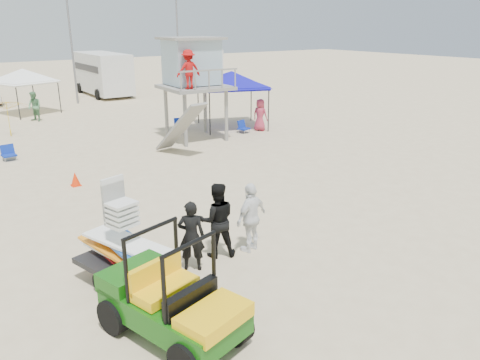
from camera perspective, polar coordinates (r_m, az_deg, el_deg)
ground at (r=11.17m, az=6.81°, el=-10.88°), size 140.00×140.00×0.00m
utility_cart at (r=8.57m, az=-8.31°, el=-13.49°), size 2.00×2.93×2.03m
surf_trailer at (r=10.51m, az=-14.10°, el=-7.94°), size 1.85×2.65×2.15m
man_left at (r=10.82m, az=-5.97°, el=-6.80°), size 0.74×0.68×1.70m
man_mid at (r=11.37m, az=-2.84°, el=-4.90°), size 1.13×1.02×1.89m
man_right at (r=11.64m, az=1.38°, el=-4.58°), size 1.13×0.70×1.79m
lifeguard_tower at (r=22.90m, az=-5.93°, el=13.65°), size 3.11×3.11×4.74m
canopy_blue at (r=25.60m, az=-1.02°, el=12.82°), size 4.21×4.21×3.45m
canopy_white_c at (r=32.47m, az=-25.00°, el=11.95°), size 3.83×3.83×3.21m
umbrella_b at (r=26.39m, az=-26.32°, el=6.73°), size 2.64×2.66×1.83m
cone_far at (r=17.49m, az=-19.44°, el=0.12°), size 0.34×0.34×0.50m
beach_chair_a at (r=21.91m, az=-26.42°, el=3.01°), size 0.59×0.63×0.64m
beach_chair_b at (r=24.66m, az=0.34°, el=6.52°), size 0.66×0.72×0.64m
beach_chair_c at (r=25.47m, az=-7.30°, el=6.76°), size 0.65×0.70×0.64m
rv_mid_right at (r=39.42m, az=-16.43°, el=12.52°), size 2.64×7.00×3.25m
rv_far_right at (r=44.44m, az=-5.78°, el=13.76°), size 2.64×6.60×3.25m
light_pole_left at (r=35.53m, az=-19.84°, el=15.17°), size 0.14×0.14×8.00m
light_pole_right at (r=40.25m, az=-7.59°, el=16.35°), size 0.14×0.14×8.00m
distant_beachgoers at (r=25.57m, az=-24.75°, el=6.58°), size 17.17×10.47×1.86m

